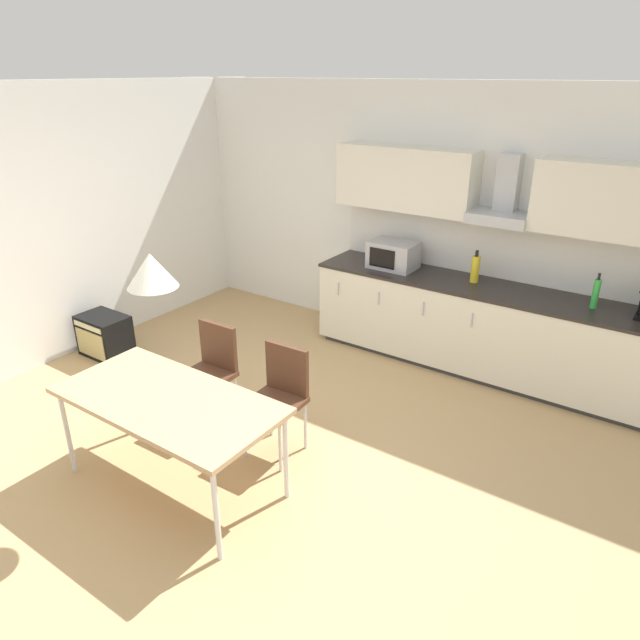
{
  "coord_description": "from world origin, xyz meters",
  "views": [
    {
      "loc": [
        2.51,
        -2.67,
        2.79
      ],
      "look_at": [
        0.2,
        0.69,
        1.0
      ],
      "focal_mm": 32.0,
      "sensor_mm": 36.0,
      "label": 1
    }
  ],
  "objects_px": {
    "chair_far_right": "(280,390)",
    "guitar_amp": "(105,335)",
    "microwave": "(393,255)",
    "bottle_green": "(596,293)",
    "pendant_lamp": "(151,270)",
    "chair_far_left": "(211,364)",
    "dining_table": "(168,403)",
    "bottle_yellow": "(475,269)"
  },
  "relations": [
    {
      "from": "microwave",
      "to": "chair_far_left",
      "type": "relative_size",
      "value": 0.55
    },
    {
      "from": "chair_far_left",
      "to": "guitar_amp",
      "type": "height_order",
      "value": "chair_far_left"
    },
    {
      "from": "pendant_lamp",
      "to": "microwave",
      "type": "bearing_deg",
      "value": 86.7
    },
    {
      "from": "guitar_amp",
      "to": "chair_far_right",
      "type": "bearing_deg",
      "value": -5.34
    },
    {
      "from": "bottle_yellow",
      "to": "dining_table",
      "type": "height_order",
      "value": "bottle_yellow"
    },
    {
      "from": "chair_far_left",
      "to": "guitar_amp",
      "type": "distance_m",
      "value": 1.87
    },
    {
      "from": "bottle_green",
      "to": "chair_far_right",
      "type": "relative_size",
      "value": 0.37
    },
    {
      "from": "microwave",
      "to": "bottle_green",
      "type": "height_order",
      "value": "bottle_green"
    },
    {
      "from": "microwave",
      "to": "chair_far_right",
      "type": "xyz_separation_m",
      "value": [
        0.19,
        -2.17,
        -0.49
      ]
    },
    {
      "from": "bottle_green",
      "to": "pendant_lamp",
      "type": "xyz_separation_m",
      "value": [
        -2.13,
        -2.96,
        0.63
      ]
    },
    {
      "from": "microwave",
      "to": "dining_table",
      "type": "distance_m",
      "value": 2.98
    },
    {
      "from": "chair_far_left",
      "to": "pendant_lamp",
      "type": "bearing_deg",
      "value": -64.78
    },
    {
      "from": "bottle_yellow",
      "to": "chair_far_right",
      "type": "height_order",
      "value": "bottle_yellow"
    },
    {
      "from": "microwave",
      "to": "bottle_yellow",
      "type": "bearing_deg",
      "value": 4.07
    },
    {
      "from": "bottle_green",
      "to": "guitar_amp",
      "type": "xyz_separation_m",
      "value": [
        -4.32,
        -1.94,
        -0.8
      ]
    },
    {
      "from": "microwave",
      "to": "chair_far_right",
      "type": "bearing_deg",
      "value": -84.93
    },
    {
      "from": "chair_far_right",
      "to": "chair_far_left",
      "type": "bearing_deg",
      "value": 180.0
    },
    {
      "from": "chair_far_right",
      "to": "pendant_lamp",
      "type": "bearing_deg",
      "value": -114.9
    },
    {
      "from": "bottle_yellow",
      "to": "chair_far_left",
      "type": "relative_size",
      "value": 0.37
    },
    {
      "from": "microwave",
      "to": "dining_table",
      "type": "height_order",
      "value": "microwave"
    },
    {
      "from": "bottle_green",
      "to": "pendant_lamp",
      "type": "height_order",
      "value": "pendant_lamp"
    },
    {
      "from": "bottle_yellow",
      "to": "dining_table",
      "type": "xyz_separation_m",
      "value": [
        -1.03,
        -3.02,
        -0.34
      ]
    },
    {
      "from": "microwave",
      "to": "pendant_lamp",
      "type": "distance_m",
      "value": 3.02
    },
    {
      "from": "chair_far_right",
      "to": "guitar_amp",
      "type": "height_order",
      "value": "chair_far_right"
    },
    {
      "from": "guitar_amp",
      "to": "pendant_lamp",
      "type": "relative_size",
      "value": 1.62
    },
    {
      "from": "bottle_green",
      "to": "bottle_yellow",
      "type": "relative_size",
      "value": 1.0
    },
    {
      "from": "microwave",
      "to": "bottle_yellow",
      "type": "distance_m",
      "value": 0.86
    },
    {
      "from": "chair_far_left",
      "to": "guitar_amp",
      "type": "relative_size",
      "value": 1.67
    },
    {
      "from": "microwave",
      "to": "bottle_green",
      "type": "xyz_separation_m",
      "value": [
        1.96,
        0.01,
        -0.0
      ]
    },
    {
      "from": "microwave",
      "to": "pendant_lamp",
      "type": "bearing_deg",
      "value": -93.3
    },
    {
      "from": "microwave",
      "to": "bottle_green",
      "type": "relative_size",
      "value": 1.5
    },
    {
      "from": "dining_table",
      "to": "chair_far_right",
      "type": "bearing_deg",
      "value": 65.1
    },
    {
      "from": "bottle_yellow",
      "to": "dining_table",
      "type": "bearing_deg",
      "value": -108.9
    },
    {
      "from": "bottle_yellow",
      "to": "guitar_amp",
      "type": "height_order",
      "value": "bottle_yellow"
    },
    {
      "from": "bottle_green",
      "to": "dining_table",
      "type": "relative_size",
      "value": 0.2
    },
    {
      "from": "microwave",
      "to": "chair_far_right",
      "type": "distance_m",
      "value": 2.24
    },
    {
      "from": "microwave",
      "to": "chair_far_left",
      "type": "bearing_deg",
      "value": -103.92
    },
    {
      "from": "microwave",
      "to": "chair_far_left",
      "type": "xyz_separation_m",
      "value": [
        -0.54,
        -2.17,
        -0.49
      ]
    },
    {
      "from": "bottle_yellow",
      "to": "pendant_lamp",
      "type": "bearing_deg",
      "value": -108.9
    },
    {
      "from": "guitar_amp",
      "to": "bottle_yellow",
      "type": "bearing_deg",
      "value": 31.74
    },
    {
      "from": "dining_table",
      "to": "chair_far_right",
      "type": "height_order",
      "value": "chair_far_right"
    },
    {
      "from": "bottle_yellow",
      "to": "chair_far_right",
      "type": "xyz_separation_m",
      "value": [
        -0.67,
        -2.23,
        -0.49
      ]
    }
  ]
}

